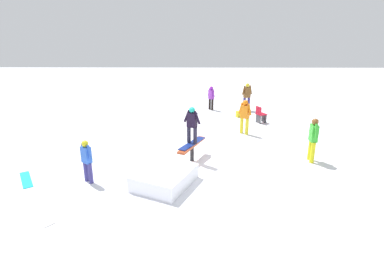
% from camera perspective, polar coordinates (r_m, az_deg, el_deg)
% --- Properties ---
extents(ground_plane, '(60.00, 60.00, 0.00)m').
position_cam_1_polar(ground_plane, '(11.09, -0.00, -6.24)').
color(ground_plane, white).
extents(rail_feature, '(1.76, 1.01, 0.67)m').
position_cam_1_polar(rail_feature, '(10.87, -0.00, -3.58)').
color(rail_feature, black).
rests_on(rail_feature, ground).
extents(snow_kicker_ramp, '(2.26, 2.11, 0.48)m').
position_cam_1_polar(snow_kicker_ramp, '(9.40, -5.23, -9.35)').
color(snow_kicker_ramp, white).
rests_on(snow_kicker_ramp, ground).
extents(main_rider_on_rail, '(1.47, 0.98, 1.37)m').
position_cam_1_polar(main_rider_on_rail, '(10.61, -0.00, 0.35)').
color(main_rider_on_rail, navy).
rests_on(main_rider_on_rail, rail_feature).
extents(bystander_green, '(0.67, 0.25, 1.62)m').
position_cam_1_polar(bystander_green, '(11.57, 22.08, -1.71)').
color(bystander_green, yellow).
rests_on(bystander_green, ground).
extents(bystander_blue, '(0.42, 0.51, 1.39)m').
position_cam_1_polar(bystander_blue, '(9.84, -19.42, -5.59)').
color(bystander_blue, navy).
rests_on(bystander_blue, ground).
extents(bystander_brown, '(0.34, 0.66, 1.65)m').
position_cam_1_polar(bystander_brown, '(18.17, 10.42, 6.14)').
color(bystander_brown, navy).
rests_on(bystander_brown, ground).
extents(bystander_purple, '(0.59, 0.44, 1.44)m').
position_cam_1_polar(bystander_purple, '(18.11, 3.67, 5.96)').
color(bystander_purple, black).
rests_on(bystander_purple, ground).
extents(bystander_orange, '(0.53, 0.58, 1.60)m').
position_cam_1_polar(bystander_orange, '(13.89, 10.03, 2.44)').
color(bystander_orange, gold).
rests_on(bystander_orange, ground).
extents(loose_snowboard_cyan, '(1.21, 0.94, 0.02)m').
position_cam_1_polar(loose_snowboard_cyan, '(11.10, -29.05, -8.57)').
color(loose_snowboard_cyan, '#19BFCF').
rests_on(loose_snowboard_cyan, ground).
extents(loose_snowboard_white, '(1.15, 1.26, 0.02)m').
position_cam_1_polar(loose_snowboard_white, '(9.03, -27.37, -14.38)').
color(loose_snowboard_white, silver).
rests_on(loose_snowboard_white, ground).
extents(folding_chair, '(0.58, 0.58, 0.88)m').
position_cam_1_polar(folding_chair, '(15.92, 12.93, 2.42)').
color(folding_chair, '#3F3F44').
rests_on(folding_chair, ground).
extents(backpack_on_snow, '(0.32, 0.36, 0.34)m').
position_cam_1_polar(backpack_on_snow, '(16.84, 8.93, 2.63)').
color(backpack_on_snow, yellow).
rests_on(backpack_on_snow, ground).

